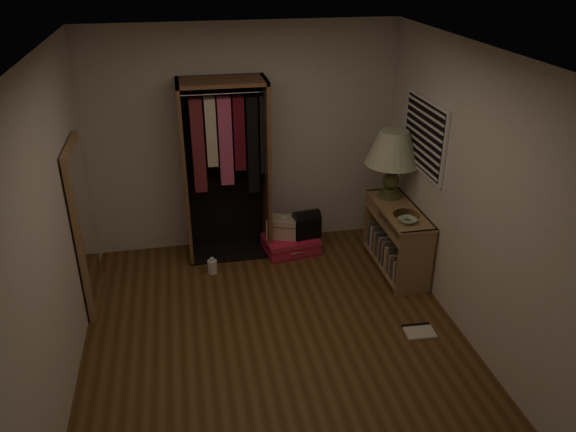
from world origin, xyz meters
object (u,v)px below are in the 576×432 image
(train_case, at_px, (282,227))
(black_bag, at_px, (306,223))
(console_bookshelf, at_px, (395,236))
(pink_suitcase, at_px, (291,244))
(floor_mirror, at_px, (84,227))
(white_jug, at_px, (212,266))
(table_lamp, at_px, (393,149))
(open_wardrobe, at_px, (227,155))

(train_case, height_order, black_bag, black_bag)
(console_bookshelf, xyz_separation_m, pink_suitcase, (-1.08, 0.55, -0.29))
(floor_mirror, xyz_separation_m, white_jug, (1.21, 0.30, -0.77))
(black_bag, bearing_deg, train_case, 159.91)
(pink_suitcase, distance_m, black_bag, 0.33)
(floor_mirror, bearing_deg, console_bookshelf, 0.94)
(console_bookshelf, distance_m, white_jug, 2.06)
(pink_suitcase, height_order, train_case, train_case)
(train_case, distance_m, black_bag, 0.29)
(pink_suitcase, height_order, table_lamp, table_lamp)
(train_case, bearing_deg, open_wardrobe, -172.31)
(open_wardrobe, xyz_separation_m, table_lamp, (1.76, -0.45, 0.11))
(black_bag, distance_m, table_lamp, 1.33)
(table_lamp, height_order, white_jug, table_lamp)
(open_wardrobe, relative_size, white_jug, 10.81)
(pink_suitcase, bearing_deg, open_wardrobe, 157.86)
(open_wardrobe, height_order, pink_suitcase, open_wardrobe)
(pink_suitcase, height_order, black_bag, black_bag)
(floor_mirror, relative_size, table_lamp, 2.21)
(console_bookshelf, xyz_separation_m, table_lamp, (0.01, 0.27, 0.92))
(console_bookshelf, height_order, floor_mirror, floor_mirror)
(train_case, xyz_separation_m, table_lamp, (1.17, -0.33, 1.00))
(table_lamp, bearing_deg, pink_suitcase, 165.70)
(floor_mirror, bearing_deg, white_jug, 13.92)
(pink_suitcase, height_order, white_jug, pink_suitcase)
(train_case, bearing_deg, floor_mirror, -143.66)
(open_wardrobe, height_order, white_jug, open_wardrobe)
(train_case, bearing_deg, pink_suitcase, -12.47)
(console_bookshelf, distance_m, table_lamp, 0.96)
(console_bookshelf, bearing_deg, black_bag, 148.61)
(console_bookshelf, bearing_deg, table_lamp, 88.93)
(console_bookshelf, bearing_deg, white_jug, 173.03)
(console_bookshelf, height_order, white_jug, console_bookshelf)
(table_lamp, bearing_deg, floor_mirror, -174.29)
(train_case, distance_m, white_jug, 0.96)
(console_bookshelf, relative_size, white_jug, 5.90)
(console_bookshelf, height_order, table_lamp, table_lamp)
(console_bookshelf, relative_size, table_lamp, 1.46)
(console_bookshelf, distance_m, black_bag, 1.04)
(open_wardrobe, distance_m, black_bag, 1.23)
(floor_mirror, distance_m, black_bag, 2.47)
(open_wardrobe, distance_m, train_case, 1.08)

